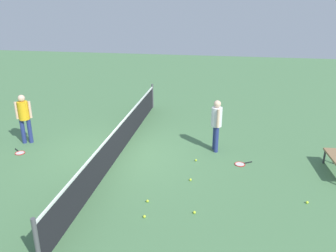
{
  "coord_description": "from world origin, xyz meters",
  "views": [
    {
      "loc": [
        -9.61,
        -3.19,
        4.72
      ],
      "look_at": [
        0.38,
        -1.49,
        0.9
      ],
      "focal_mm": 36.87,
      "sensor_mm": 36.0,
      "label": 1
    }
  ],
  "objects_px": {
    "player_near_side": "(216,121)",
    "tennis_ball_midcourt": "(307,202)",
    "tennis_racket_far_player": "(20,153)",
    "tennis_ball_near_player": "(144,216)",
    "tennis_ball_by_net": "(147,201)",
    "tennis_ball_baseline": "(190,180)",
    "player_far_side": "(24,115)",
    "tennis_ball_stray_left": "(194,212)",
    "tennis_ball_stray_right": "(196,160)",
    "tennis_racket_near_player": "(241,164)"
  },
  "relations": [
    {
      "from": "tennis_racket_far_player",
      "to": "tennis_ball_by_net",
      "type": "relative_size",
      "value": 8.51
    },
    {
      "from": "tennis_ball_by_net",
      "to": "tennis_ball_baseline",
      "type": "bearing_deg",
      "value": -37.17
    },
    {
      "from": "tennis_racket_far_player",
      "to": "tennis_ball_near_player",
      "type": "distance_m",
      "value": 5.47
    },
    {
      "from": "tennis_racket_far_player",
      "to": "tennis_racket_near_player",
      "type": "bearing_deg",
      "value": -86.92
    },
    {
      "from": "tennis_ball_baseline",
      "to": "player_far_side",
      "type": "bearing_deg",
      "value": 73.88
    },
    {
      "from": "tennis_ball_stray_left",
      "to": "tennis_ball_stray_right",
      "type": "height_order",
      "value": "same"
    },
    {
      "from": "tennis_ball_midcourt",
      "to": "player_near_side",
      "type": "bearing_deg",
      "value": 40.52
    },
    {
      "from": "player_near_side",
      "to": "tennis_ball_midcourt",
      "type": "relative_size",
      "value": 25.76
    },
    {
      "from": "tennis_racket_far_player",
      "to": "tennis_ball_stray_left",
      "type": "bearing_deg",
      "value": -111.83
    },
    {
      "from": "tennis_ball_stray_right",
      "to": "player_far_side",
      "type": "bearing_deg",
      "value": 85.54
    },
    {
      "from": "tennis_ball_by_net",
      "to": "tennis_ball_stray_left",
      "type": "relative_size",
      "value": 1.0
    },
    {
      "from": "tennis_racket_near_player",
      "to": "tennis_ball_stray_left",
      "type": "relative_size",
      "value": 8.9
    },
    {
      "from": "tennis_racket_near_player",
      "to": "tennis_ball_midcourt",
      "type": "relative_size",
      "value": 8.9
    },
    {
      "from": "player_near_side",
      "to": "tennis_ball_midcourt",
      "type": "bearing_deg",
      "value": -139.48
    },
    {
      "from": "tennis_racket_near_player",
      "to": "tennis_ball_near_player",
      "type": "relative_size",
      "value": 8.9
    },
    {
      "from": "player_far_side",
      "to": "tennis_racket_near_player",
      "type": "relative_size",
      "value": 2.89
    },
    {
      "from": "player_near_side",
      "to": "tennis_ball_by_net",
      "type": "xyz_separation_m",
      "value": [
        -3.33,
        1.5,
        -0.98
      ]
    },
    {
      "from": "player_far_side",
      "to": "tennis_racket_near_player",
      "type": "xyz_separation_m",
      "value": [
        -0.45,
        -7.18,
        -1.0
      ]
    },
    {
      "from": "player_near_side",
      "to": "tennis_racket_far_player",
      "type": "height_order",
      "value": "player_near_side"
    },
    {
      "from": "tennis_ball_midcourt",
      "to": "tennis_ball_stray_left",
      "type": "height_order",
      "value": "same"
    },
    {
      "from": "player_near_side",
      "to": "player_far_side",
      "type": "relative_size",
      "value": 1.0
    },
    {
      "from": "tennis_ball_by_net",
      "to": "tennis_ball_near_player",
      "type": "bearing_deg",
      "value": -173.5
    },
    {
      "from": "tennis_ball_by_net",
      "to": "tennis_ball_stray_right",
      "type": "xyz_separation_m",
      "value": [
        2.44,
        -0.96,
        0.0
      ]
    },
    {
      "from": "tennis_racket_far_player",
      "to": "tennis_ball_by_net",
      "type": "distance_m",
      "value": 5.12
    },
    {
      "from": "player_far_side",
      "to": "tennis_racket_far_player",
      "type": "distance_m",
      "value": 1.31
    },
    {
      "from": "player_near_side",
      "to": "tennis_ball_stray_right",
      "type": "distance_m",
      "value": 1.43
    },
    {
      "from": "tennis_ball_stray_right",
      "to": "tennis_ball_baseline",
      "type": "bearing_deg",
      "value": 178.25
    },
    {
      "from": "tennis_racket_near_player",
      "to": "tennis_ball_baseline",
      "type": "bearing_deg",
      "value": 131.58
    },
    {
      "from": "player_near_side",
      "to": "tennis_ball_near_player",
      "type": "relative_size",
      "value": 25.76
    },
    {
      "from": "tennis_racket_near_player",
      "to": "tennis_ball_stray_right",
      "type": "xyz_separation_m",
      "value": [
        -0.01,
        1.34,
        0.02
      ]
    },
    {
      "from": "tennis_racket_far_player",
      "to": "tennis_ball_near_player",
      "type": "relative_size",
      "value": 8.51
    },
    {
      "from": "player_near_side",
      "to": "tennis_ball_by_net",
      "type": "bearing_deg",
      "value": 155.72
    },
    {
      "from": "tennis_racket_far_player",
      "to": "player_far_side",
      "type": "bearing_deg",
      "value": 12.94
    },
    {
      "from": "tennis_ball_near_player",
      "to": "tennis_ball_stray_left",
      "type": "xyz_separation_m",
      "value": [
        0.35,
        -1.11,
        0.0
      ]
    },
    {
      "from": "tennis_ball_baseline",
      "to": "tennis_ball_stray_right",
      "type": "relative_size",
      "value": 1.0
    },
    {
      "from": "player_near_side",
      "to": "tennis_ball_stray_left",
      "type": "height_order",
      "value": "player_near_side"
    },
    {
      "from": "tennis_racket_far_player",
      "to": "tennis_ball_by_net",
      "type": "bearing_deg",
      "value": -113.84
    },
    {
      "from": "tennis_ball_near_player",
      "to": "tennis_ball_baseline",
      "type": "height_order",
      "value": "same"
    },
    {
      "from": "player_far_side",
      "to": "tennis_ball_baseline",
      "type": "height_order",
      "value": "player_far_side"
    },
    {
      "from": "tennis_ball_near_player",
      "to": "tennis_ball_by_net",
      "type": "distance_m",
      "value": 0.63
    },
    {
      "from": "tennis_racket_far_player",
      "to": "tennis_ball_baseline",
      "type": "height_order",
      "value": "tennis_ball_baseline"
    },
    {
      "from": "player_far_side",
      "to": "tennis_ball_by_net",
      "type": "height_order",
      "value": "player_far_side"
    },
    {
      "from": "tennis_ball_stray_left",
      "to": "tennis_ball_stray_right",
      "type": "relative_size",
      "value": 1.0
    },
    {
      "from": "tennis_racket_near_player",
      "to": "tennis_racket_far_player",
      "type": "relative_size",
      "value": 1.05
    },
    {
      "from": "tennis_ball_baseline",
      "to": "tennis_ball_stray_right",
      "type": "xyz_separation_m",
      "value": [
        1.22,
        -0.04,
        0.0
      ]
    },
    {
      "from": "tennis_ball_midcourt",
      "to": "tennis_ball_near_player",
      "type": "bearing_deg",
      "value": 107.95
    },
    {
      "from": "tennis_ball_near_player",
      "to": "tennis_ball_baseline",
      "type": "xyz_separation_m",
      "value": [
        1.85,
        -0.85,
        0.0
      ]
    },
    {
      "from": "tennis_racket_near_player",
      "to": "tennis_ball_stray_right",
      "type": "height_order",
      "value": "tennis_ball_stray_right"
    },
    {
      "from": "tennis_racket_far_player",
      "to": "tennis_ball_stray_left",
      "type": "distance_m",
      "value": 6.31
    },
    {
      "from": "tennis_ball_by_net",
      "to": "tennis_ball_baseline",
      "type": "distance_m",
      "value": 1.53
    }
  ]
}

